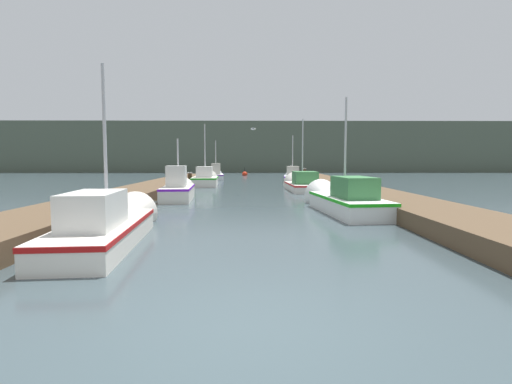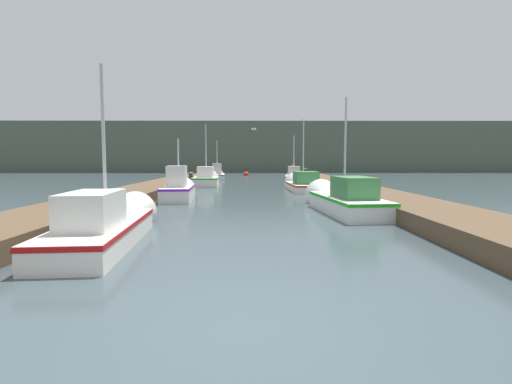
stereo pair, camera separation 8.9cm
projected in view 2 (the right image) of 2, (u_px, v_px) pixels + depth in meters
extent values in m
plane|color=#38474C|center=(243.00, 327.00, 4.74)|extent=(200.00, 200.00, 0.00)
cube|color=brown|center=(139.00, 193.00, 20.62)|extent=(2.59, 40.00, 0.50)
cube|color=brown|center=(362.00, 193.00, 20.71)|extent=(2.59, 40.00, 0.50)
cube|color=#4C5647|center=(252.00, 148.00, 65.50)|extent=(120.00, 16.00, 7.47)
cube|color=silver|center=(102.00, 234.00, 9.17)|extent=(1.87, 5.12, 0.54)
cube|color=#AD1313|center=(102.00, 225.00, 9.15)|extent=(1.91, 5.15, 0.10)
cone|color=silver|center=(131.00, 215.00, 12.23)|extent=(1.48, 1.26, 1.39)
cube|color=silver|center=(92.00, 210.00, 8.49)|extent=(1.15, 1.99, 0.76)
cylinder|color=#B2B2B7|center=(104.00, 143.00, 9.37)|extent=(0.08, 0.08, 3.65)
cube|color=silver|center=(348.00, 205.00, 14.51)|extent=(2.09, 5.06, 0.64)
cube|color=#19AA16|center=(348.00, 198.00, 14.48)|extent=(2.12, 5.10, 0.10)
cone|color=silver|center=(324.00, 197.00, 17.53)|extent=(1.64, 1.31, 1.53)
cube|color=#387A42|center=(354.00, 187.00, 13.84)|extent=(1.30, 2.05, 0.74)
cylinder|color=#B2B2B7|center=(345.00, 147.00, 14.70)|extent=(0.08, 0.08, 3.61)
cube|color=silver|center=(178.00, 193.00, 19.34)|extent=(1.65, 4.01, 0.68)
cube|color=#741ACF|center=(178.00, 187.00, 19.32)|extent=(1.68, 4.05, 0.10)
cone|color=silver|center=(183.00, 189.00, 21.70)|extent=(1.34, 0.92, 1.28)
cube|color=silver|center=(177.00, 176.00, 18.78)|extent=(0.97, 1.26, 0.99)
cylinder|color=#B2B2B7|center=(178.00, 162.00, 19.51)|extent=(0.08, 0.08, 2.30)
cube|color=silver|center=(304.00, 187.00, 24.93)|extent=(1.95, 4.80, 0.48)
cube|color=red|center=(304.00, 184.00, 24.91)|extent=(1.98, 4.83, 0.10)
cone|color=silver|center=(297.00, 184.00, 27.82)|extent=(1.71, 1.14, 1.67)
cube|color=#387A42|center=(306.00, 178.00, 24.29)|extent=(1.42, 1.86, 0.75)
cylinder|color=#B2B2B7|center=(303.00, 151.00, 25.09)|extent=(0.08, 0.08, 4.00)
cube|color=silver|center=(206.00, 182.00, 29.31)|extent=(1.95, 3.94, 0.67)
cube|color=#119C0E|center=(206.00, 178.00, 29.29)|extent=(1.98, 3.97, 0.10)
cone|color=silver|center=(208.00, 180.00, 31.65)|extent=(1.72, 0.92, 1.68)
cube|color=silver|center=(205.00, 172.00, 28.77)|extent=(1.18, 1.48, 0.78)
cylinder|color=#B2B2B7|center=(206.00, 151.00, 29.41)|extent=(0.08, 0.08, 3.87)
cube|color=silver|center=(294.00, 179.00, 34.66)|extent=(1.75, 3.82, 0.54)
cube|color=#6D14C6|center=(294.00, 176.00, 34.65)|extent=(1.78, 3.85, 0.10)
cone|color=silver|center=(293.00, 178.00, 36.90)|extent=(1.44, 0.89, 1.38)
cube|color=#B2AD9E|center=(294.00, 171.00, 34.15)|extent=(1.15, 1.51, 0.83)
cylinder|color=#B2B2B7|center=(294.00, 156.00, 34.77)|extent=(0.08, 0.08, 3.49)
cube|color=silver|center=(217.00, 177.00, 39.07)|extent=(1.78, 4.07, 0.51)
cube|color=#59268D|center=(217.00, 175.00, 39.06)|extent=(1.81, 4.10, 0.10)
cone|color=silver|center=(217.00, 176.00, 41.46)|extent=(1.43, 0.96, 1.37)
cube|color=#B2AD9E|center=(217.00, 169.00, 38.52)|extent=(0.99, 1.45, 1.04)
cylinder|color=#B2B2B7|center=(217.00, 157.00, 39.21)|extent=(0.08, 0.08, 3.27)
cylinder|color=#473523|center=(191.00, 180.00, 29.30)|extent=(0.31, 0.31, 0.96)
cylinder|color=silver|center=(191.00, 173.00, 29.26)|extent=(0.35, 0.35, 0.04)
cylinder|color=#473523|center=(305.00, 176.00, 33.14)|extent=(0.26, 0.26, 1.18)
cylinder|color=silver|center=(306.00, 169.00, 33.09)|extent=(0.30, 0.30, 0.04)
cylinder|color=#473523|center=(292.00, 171.00, 44.91)|extent=(0.25, 0.25, 1.25)
cylinder|color=silver|center=(292.00, 165.00, 44.86)|extent=(0.28, 0.28, 0.04)
sphere|color=red|center=(246.00, 174.00, 47.77)|extent=(0.64, 0.64, 0.64)
cylinder|color=black|center=(246.00, 169.00, 47.72)|extent=(0.06, 0.06, 0.50)
ellipsoid|color=white|center=(254.00, 129.00, 22.47)|extent=(0.29, 0.15, 0.12)
cube|color=gray|center=(254.00, 128.00, 22.33)|extent=(0.13, 0.28, 0.07)
cube|color=gray|center=(254.00, 129.00, 22.60)|extent=(0.13, 0.28, 0.07)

